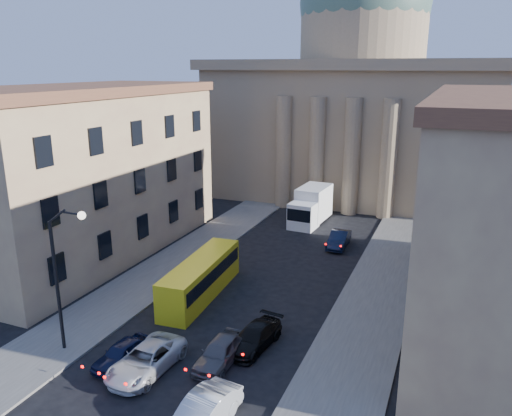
{
  "coord_description": "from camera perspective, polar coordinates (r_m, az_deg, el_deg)",
  "views": [
    {
      "loc": [
        12.98,
        -11.9,
        16.22
      ],
      "look_at": [
        1.32,
        16.49,
        7.48
      ],
      "focal_mm": 35.0,
      "sensor_mm": 36.0,
      "label": 1
    }
  ],
  "objects": [
    {
      "name": "sidewalk_left",
      "position": [
        40.2,
        -12.35,
        -8.18
      ],
      "size": [
        5.0,
        60.0,
        0.15
      ],
      "primitive_type": "cube",
      "color": "#585450",
      "rests_on": "ground"
    },
    {
      "name": "sidewalk_right",
      "position": [
        34.27,
        12.46,
        -12.62
      ],
      "size": [
        5.0,
        60.0,
        0.15
      ],
      "primitive_type": "cube",
      "color": "#585450",
      "rests_on": "ground"
    },
    {
      "name": "church",
      "position": [
        68.75,
        11.65,
        11.95
      ],
      "size": [
        68.02,
        28.76,
        36.6
      ],
      "color": "#8C7556",
      "rests_on": "ground"
    },
    {
      "name": "building_left",
      "position": [
        46.1,
        -18.85,
        4.03
      ],
      "size": [
        11.6,
        26.6,
        14.7
      ],
      "color": "tan",
      "rests_on": "ground"
    },
    {
      "name": "street_lamp",
      "position": [
        30.22,
        -21.27,
        -6.46
      ],
      "size": [
        2.62,
        0.44,
        8.83
      ],
      "color": "black",
      "rests_on": "ground"
    },
    {
      "name": "car_left_near",
      "position": [
        30.2,
        -15.06,
        -15.73
      ],
      "size": [
        1.98,
        4.01,
        1.32
      ],
      "primitive_type": "imported",
      "rotation": [
        0.0,
        0.0,
        -0.11
      ],
      "color": "black",
      "rests_on": "ground"
    },
    {
      "name": "car_right_near",
      "position": [
        25.0,
        -6.19,
        -22.34
      ],
      "size": [
        2.25,
        4.95,
        1.57
      ],
      "primitive_type": "imported",
      "rotation": [
        0.0,
        0.0,
        -0.12
      ],
      "color": "#B4B7BC",
      "rests_on": "ground"
    },
    {
      "name": "car_left_mid",
      "position": [
        29.19,
        -12.43,
        -16.58
      ],
      "size": [
        2.63,
        5.34,
        1.46
      ],
      "primitive_type": "imported",
      "rotation": [
        0.0,
        0.0,
        -0.04
      ],
      "color": "silver",
      "rests_on": "ground"
    },
    {
      "name": "car_right_mid",
      "position": [
        30.72,
        -0.16,
        -14.52
      ],
      "size": [
        2.47,
        4.8,
        1.33
      ],
      "primitive_type": "imported",
      "rotation": [
        0.0,
        0.0,
        -0.14
      ],
      "color": "black",
      "rests_on": "ground"
    },
    {
      "name": "car_right_far",
      "position": [
        29.26,
        -4.15,
        -16.08
      ],
      "size": [
        1.78,
        4.4,
        1.5
      ],
      "primitive_type": "imported",
      "rotation": [
        0.0,
        0.0,
        0.0
      ],
      "color": "#47484C",
      "rests_on": "ground"
    },
    {
      "name": "car_right_distant",
      "position": [
        47.04,
        9.46,
        -3.55
      ],
      "size": [
        1.69,
        4.51,
        1.47
      ],
      "primitive_type": "imported",
      "rotation": [
        0.0,
        0.0,
        0.03
      ],
      "color": "black",
      "rests_on": "ground"
    },
    {
      "name": "city_bus",
      "position": [
        36.81,
        -6.31,
        -7.81
      ],
      "size": [
        2.89,
        9.92,
        2.76
      ],
      "rotation": [
        0.0,
        0.0,
        0.07
      ],
      "color": "yellow",
      "rests_on": "ground"
    },
    {
      "name": "box_truck",
      "position": [
        53.57,
        6.26,
        0.16
      ],
      "size": [
        3.13,
        7.03,
        3.77
      ],
      "rotation": [
        0.0,
        0.0,
        -0.07
      ],
      "color": "white",
      "rests_on": "ground"
    }
  ]
}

